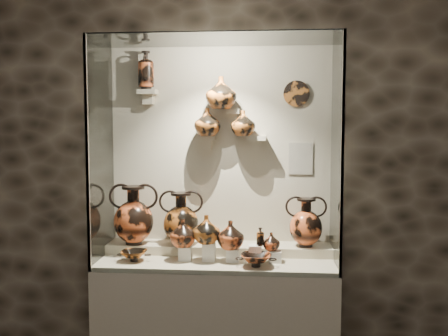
# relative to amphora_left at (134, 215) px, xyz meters

# --- Properties ---
(wall_back) EXTENTS (5.00, 0.02, 3.20)m
(wall_back) POSITION_rel_amphora_left_xyz_m (0.64, 0.21, 0.48)
(wall_back) COLOR black
(wall_back) RESTS_ON ground
(plinth) EXTENTS (1.70, 0.60, 0.80)m
(plinth) POSITION_rel_amphora_left_xyz_m (0.64, -0.11, -0.72)
(plinth) COLOR #BFB299
(plinth) RESTS_ON floor
(front_tier) EXTENTS (1.68, 0.58, 0.03)m
(front_tier) POSITION_rel_amphora_left_xyz_m (0.64, -0.11, -0.31)
(front_tier) COLOR beige
(front_tier) RESTS_ON plinth
(rear_tier) EXTENTS (1.70, 0.25, 0.10)m
(rear_tier) POSITION_rel_amphora_left_xyz_m (0.64, 0.06, -0.27)
(rear_tier) COLOR beige
(rear_tier) RESTS_ON plinth
(back_panel) EXTENTS (1.70, 0.03, 1.60)m
(back_panel) POSITION_rel_amphora_left_xyz_m (0.64, 0.20, 0.48)
(back_panel) COLOR #BFB299
(back_panel) RESTS_ON plinth
(glass_front) EXTENTS (1.70, 0.01, 1.60)m
(glass_front) POSITION_rel_amphora_left_xyz_m (0.64, -0.41, 0.48)
(glass_front) COLOR white
(glass_front) RESTS_ON plinth
(glass_left) EXTENTS (0.01, 0.60, 1.60)m
(glass_left) POSITION_rel_amphora_left_xyz_m (-0.21, -0.11, 0.48)
(glass_left) COLOR white
(glass_left) RESTS_ON plinth
(glass_right) EXTENTS (0.01, 0.60, 1.60)m
(glass_right) POSITION_rel_amphora_left_xyz_m (1.48, -0.11, 0.48)
(glass_right) COLOR white
(glass_right) RESTS_ON plinth
(glass_top) EXTENTS (1.70, 0.60, 0.01)m
(glass_top) POSITION_rel_amphora_left_xyz_m (0.64, -0.11, 1.27)
(glass_top) COLOR white
(glass_top) RESTS_ON back_panel
(frame_post_left) EXTENTS (0.02, 0.02, 1.60)m
(frame_post_left) POSITION_rel_amphora_left_xyz_m (-0.20, -0.40, 0.48)
(frame_post_left) COLOR gray
(frame_post_left) RESTS_ON plinth
(frame_post_right) EXTENTS (0.02, 0.02, 1.60)m
(frame_post_right) POSITION_rel_amphora_left_xyz_m (1.48, -0.40, 0.48)
(frame_post_right) COLOR gray
(frame_post_right) RESTS_ON plinth
(pedestal_a) EXTENTS (0.09, 0.09, 0.10)m
(pedestal_a) POSITION_rel_amphora_left_xyz_m (0.42, -0.16, -0.24)
(pedestal_a) COLOR white
(pedestal_a) RESTS_ON front_tier
(pedestal_b) EXTENTS (0.09, 0.09, 0.13)m
(pedestal_b) POSITION_rel_amphora_left_xyz_m (0.59, -0.16, -0.23)
(pedestal_b) COLOR white
(pedestal_b) RESTS_ON front_tier
(pedestal_c) EXTENTS (0.09, 0.09, 0.09)m
(pedestal_c) POSITION_rel_amphora_left_xyz_m (0.76, -0.16, -0.25)
(pedestal_c) COLOR white
(pedestal_c) RESTS_ON front_tier
(pedestal_d) EXTENTS (0.09, 0.09, 0.12)m
(pedestal_d) POSITION_rel_amphora_left_xyz_m (0.92, -0.16, -0.23)
(pedestal_d) COLOR white
(pedestal_d) RESTS_ON front_tier
(pedestal_e) EXTENTS (0.09, 0.09, 0.08)m
(pedestal_e) POSITION_rel_amphora_left_xyz_m (1.06, -0.16, -0.25)
(pedestal_e) COLOR white
(pedestal_e) RESTS_ON front_tier
(bracket_ul) EXTENTS (0.14, 0.12, 0.04)m
(bracket_ul) POSITION_rel_amphora_left_xyz_m (0.09, 0.13, 0.93)
(bracket_ul) COLOR #BFB299
(bracket_ul) RESTS_ON back_panel
(bracket_ca) EXTENTS (0.14, 0.12, 0.04)m
(bracket_ca) POSITION_rel_amphora_left_xyz_m (0.54, 0.13, 0.58)
(bracket_ca) COLOR #BFB299
(bracket_ca) RESTS_ON back_panel
(bracket_cb) EXTENTS (0.10, 0.12, 0.04)m
(bracket_cb) POSITION_rel_amphora_left_xyz_m (0.74, 0.13, 0.78)
(bracket_cb) COLOR #BFB299
(bracket_cb) RESTS_ON back_panel
(bracket_cc) EXTENTS (0.14, 0.12, 0.04)m
(bracket_cc) POSITION_rel_amphora_left_xyz_m (0.92, 0.13, 0.58)
(bracket_cc) COLOR #BFB299
(bracket_cc) RESTS_ON back_panel
(amphora_left) EXTENTS (0.47, 0.47, 0.45)m
(amphora_left) POSITION_rel_amphora_left_xyz_m (0.00, 0.00, 0.00)
(amphora_left) COLOR #D35728
(amphora_left) RESTS_ON rear_tier
(amphora_mid) EXTENTS (0.37, 0.37, 0.40)m
(amphora_mid) POSITION_rel_amphora_left_xyz_m (0.36, 0.02, -0.02)
(amphora_mid) COLOR #B55D20
(amphora_mid) RESTS_ON rear_tier
(amphora_right) EXTENTS (0.32, 0.32, 0.36)m
(amphora_right) POSITION_rel_amphora_left_xyz_m (1.29, 0.03, -0.04)
(amphora_right) COLOR #D35728
(amphora_right) RESTS_ON rear_tier
(jug_a) EXTENTS (0.20, 0.20, 0.20)m
(jug_a) POSITION_rel_amphora_left_xyz_m (0.40, -0.17, -0.09)
(jug_a) COLOR #D35728
(jug_a) RESTS_ON pedestal_a
(jug_b) EXTENTS (0.21, 0.21, 0.20)m
(jug_b) POSITION_rel_amphora_left_xyz_m (0.57, -0.18, -0.06)
(jug_b) COLOR #B55D20
(jug_b) RESTS_ON pedestal_b
(jug_c) EXTENTS (0.26, 0.26, 0.20)m
(jug_c) POSITION_rel_amphora_left_xyz_m (0.74, -0.17, -0.10)
(jug_c) COLOR #D35728
(jug_c) RESTS_ON pedestal_c
(jug_e) EXTENTS (0.16, 0.16, 0.13)m
(jug_e) POSITION_rel_amphora_left_xyz_m (1.03, -0.15, -0.15)
(jug_e) COLOR #D35728
(jug_e) RESTS_ON pedestal_e
(lekythos_small) EXTENTS (0.08, 0.08, 0.15)m
(lekythos_small) POSITION_rel_amphora_left_xyz_m (0.95, -0.18, -0.10)
(lekythos_small) COLOR #B55D20
(lekythos_small) RESTS_ON pedestal_d
(kylix_left) EXTENTS (0.25, 0.22, 0.09)m
(kylix_left) POSITION_rel_amphora_left_xyz_m (0.06, -0.22, -0.25)
(kylix_left) COLOR #B55D20
(kylix_left) RESTS_ON front_tier
(kylix_right) EXTENTS (0.33, 0.31, 0.11)m
(kylix_right) POSITION_rel_amphora_left_xyz_m (0.93, -0.29, -0.24)
(kylix_right) COLOR #D35728
(kylix_right) RESTS_ON front_tier
(lekythos_tall) EXTENTS (0.15, 0.15, 0.33)m
(lekythos_tall) POSITION_rel_amphora_left_xyz_m (0.08, 0.11, 1.11)
(lekythos_tall) COLOR #D35728
(lekythos_tall) RESTS_ON bracket_ul
(ovoid_vase_a) EXTENTS (0.20, 0.20, 0.21)m
(ovoid_vase_a) POSITION_rel_amphora_left_xyz_m (0.55, 0.08, 0.70)
(ovoid_vase_a) COLOR #B55D20
(ovoid_vase_a) RESTS_ON bracket_ca
(ovoid_vase_b) EXTENTS (0.24, 0.24, 0.24)m
(ovoid_vase_b) POSITION_rel_amphora_left_xyz_m (0.66, 0.06, 0.91)
(ovoid_vase_b) COLOR #B55D20
(ovoid_vase_b) RESTS_ON bracket_cb
(ovoid_vase_c) EXTENTS (0.22, 0.22, 0.19)m
(ovoid_vase_c) POSITION_rel_amphora_left_xyz_m (0.82, 0.09, 0.69)
(ovoid_vase_c) COLOR #B55D20
(ovoid_vase_c) RESTS_ON bracket_cc
(wall_plate) EXTENTS (0.20, 0.02, 0.20)m
(wall_plate) POSITION_rel_amphora_left_xyz_m (1.22, 0.18, 0.91)
(wall_plate) COLOR #A95C21
(wall_plate) RESTS_ON back_panel
(info_placard) EXTENTS (0.18, 0.01, 0.24)m
(info_placard) POSITION_rel_amphora_left_xyz_m (1.25, 0.18, 0.42)
(info_placard) COLOR beige
(info_placard) RESTS_ON back_panel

